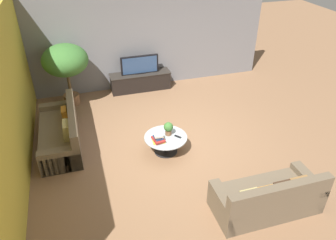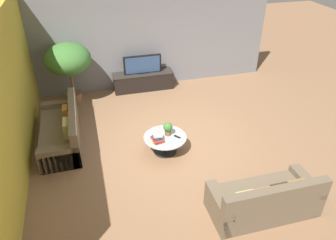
{
  "view_description": "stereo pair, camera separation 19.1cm",
  "coord_description": "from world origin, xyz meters",
  "px_view_note": "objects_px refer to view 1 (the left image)",
  "views": [
    {
      "loc": [
        -1.98,
        -5.78,
        4.49
      ],
      "look_at": [
        -0.17,
        0.2,
        0.55
      ],
      "focal_mm": 35.0,
      "sensor_mm": 36.0,
      "label": 1
    },
    {
      "loc": [
        -1.8,
        -5.83,
        4.49
      ],
      "look_at": [
        -0.17,
        0.2,
        0.55
      ],
      "focal_mm": 35.0,
      "sensor_mm": 36.0,
      "label": 2
    }
  ],
  "objects_px": {
    "coffee_table": "(166,141)",
    "potted_palm_tall": "(65,62)",
    "media_console": "(140,81)",
    "couch_by_wall": "(62,133)",
    "television": "(140,65)",
    "potted_plant_tabletop": "(168,128)",
    "couch_near_entry": "(268,198)"
  },
  "relations": [
    {
      "from": "coffee_table",
      "to": "potted_palm_tall",
      "type": "height_order",
      "value": "potted_palm_tall"
    },
    {
      "from": "media_console",
      "to": "couch_by_wall",
      "type": "bearing_deg",
      "value": -136.78
    },
    {
      "from": "television",
      "to": "couch_by_wall",
      "type": "height_order",
      "value": "television"
    },
    {
      "from": "media_console",
      "to": "potted_plant_tabletop",
      "type": "xyz_separation_m",
      "value": [
        -0.07,
        -3.08,
        0.29
      ]
    },
    {
      "from": "couch_near_entry",
      "to": "potted_palm_tall",
      "type": "xyz_separation_m",
      "value": [
        -3.09,
        4.98,
        0.95
      ]
    },
    {
      "from": "media_console",
      "to": "potted_palm_tall",
      "type": "relative_size",
      "value": 1.05
    },
    {
      "from": "couch_near_entry",
      "to": "potted_palm_tall",
      "type": "bearing_deg",
      "value": -58.17
    },
    {
      "from": "television",
      "to": "potted_plant_tabletop",
      "type": "distance_m",
      "value": 3.09
    },
    {
      "from": "potted_palm_tall",
      "to": "potted_plant_tabletop",
      "type": "height_order",
      "value": "potted_palm_tall"
    },
    {
      "from": "coffee_table",
      "to": "media_console",
      "type": "bearing_deg",
      "value": 87.34
    },
    {
      "from": "media_console",
      "to": "television",
      "type": "bearing_deg",
      "value": -90.0
    },
    {
      "from": "coffee_table",
      "to": "potted_palm_tall",
      "type": "xyz_separation_m",
      "value": [
        -1.87,
        2.83,
        0.96
      ]
    },
    {
      "from": "media_console",
      "to": "potted_plant_tabletop",
      "type": "relative_size",
      "value": 5.79
    },
    {
      "from": "potted_palm_tall",
      "to": "potted_plant_tabletop",
      "type": "bearing_deg",
      "value": -54.76
    },
    {
      "from": "couch_by_wall",
      "to": "television",
      "type": "bearing_deg",
      "value": 133.2
    },
    {
      "from": "television",
      "to": "potted_palm_tall",
      "type": "bearing_deg",
      "value": -171.19
    },
    {
      "from": "television",
      "to": "media_console",
      "type": "bearing_deg",
      "value": 90.0
    },
    {
      "from": "media_console",
      "to": "couch_near_entry",
      "type": "distance_m",
      "value": 5.41
    },
    {
      "from": "coffee_table",
      "to": "television",
      "type": "bearing_deg",
      "value": 87.34
    },
    {
      "from": "couch_near_entry",
      "to": "coffee_table",
      "type": "bearing_deg",
      "value": -60.42
    },
    {
      "from": "television",
      "to": "coffee_table",
      "type": "relative_size",
      "value": 1.17
    },
    {
      "from": "coffee_table",
      "to": "potted_plant_tabletop",
      "type": "bearing_deg",
      "value": 39.46
    },
    {
      "from": "media_console",
      "to": "potted_plant_tabletop",
      "type": "distance_m",
      "value": 3.1
    },
    {
      "from": "media_console",
      "to": "potted_palm_tall",
      "type": "height_order",
      "value": "potted_palm_tall"
    },
    {
      "from": "media_console",
      "to": "potted_palm_tall",
      "type": "bearing_deg",
      "value": -171.14
    },
    {
      "from": "television",
      "to": "coffee_table",
      "type": "bearing_deg",
      "value": -92.66
    },
    {
      "from": "media_console",
      "to": "coffee_table",
      "type": "relative_size",
      "value": 1.9
    },
    {
      "from": "media_console",
      "to": "potted_plant_tabletop",
      "type": "height_order",
      "value": "potted_plant_tabletop"
    },
    {
      "from": "television",
      "to": "couch_near_entry",
      "type": "relative_size",
      "value": 0.59
    },
    {
      "from": "coffee_table",
      "to": "couch_by_wall",
      "type": "relative_size",
      "value": 0.43
    },
    {
      "from": "coffee_table",
      "to": "couch_by_wall",
      "type": "distance_m",
      "value": 2.38
    },
    {
      "from": "media_console",
      "to": "coffee_table",
      "type": "bearing_deg",
      "value": -92.66
    }
  ]
}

